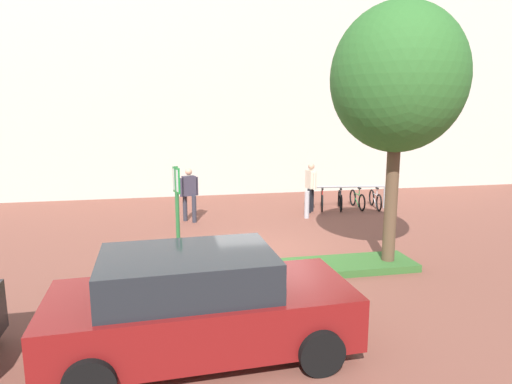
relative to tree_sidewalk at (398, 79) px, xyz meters
name	(u,v)px	position (x,y,z in m)	size (l,w,h in m)	color
ground_plane	(263,252)	(-2.55, 1.60, -4.15)	(60.00, 60.00, 0.00)	brown
building_facade	(221,73)	(-2.55, 9.99, 0.85)	(28.00, 1.20, 10.00)	beige
planter_strip	(261,271)	(-2.94, 0.06, -4.07)	(7.00, 1.10, 0.16)	#336028
tree_sidewalk	(398,79)	(0.00, 0.00, 0.00)	(2.84, 2.84, 5.73)	brown
parking_sign_post	(177,207)	(-4.66, 0.06, -2.57)	(0.13, 0.35, 2.41)	#2D7238
bike_at_sign	(182,264)	(-4.61, 0.13, -3.80)	(1.64, 0.54, 0.86)	black
bike_rack_cluster	(349,199)	(1.54, 5.87, -3.80)	(2.64, 1.76, 0.83)	#99999E
bollard_steel	(307,205)	(-0.39, 4.78, -3.70)	(0.16, 0.16, 0.90)	#ADADB2
person_suited_navy	(189,191)	(-4.19, 5.07, -3.16)	(0.59, 0.40, 1.72)	#2D2D38
person_casual_tan	(311,184)	(0.00, 5.59, -3.16)	(0.30, 0.60, 1.72)	black
car_maroon_wagon	(199,305)	(-4.45, -2.83, -3.39)	(4.37, 2.16, 1.54)	maroon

